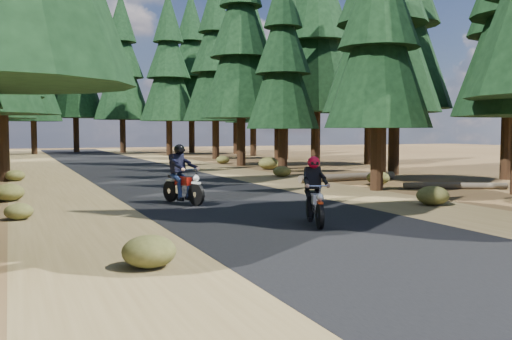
{
  "coord_description": "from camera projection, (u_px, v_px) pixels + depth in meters",
  "views": [
    {
      "loc": [
        -6.12,
        -12.6,
        2.18
      ],
      "look_at": [
        0.0,
        1.5,
        1.1
      ],
      "focal_mm": 40.0,
      "sensor_mm": 36.0,
      "label": 1
    }
  ],
  "objects": [
    {
      "name": "ground",
      "position": [
        280.0,
        218.0,
        14.12
      ],
      "size": [
        120.0,
        120.0,
        0.0
      ],
      "primitive_type": "plane",
      "color": "#483219",
      "rests_on": "ground"
    },
    {
      "name": "road",
      "position": [
        214.0,
        196.0,
        18.69
      ],
      "size": [
        6.0,
        100.0,
        0.01
      ],
      "primitive_type": "cube",
      "color": "black",
      "rests_on": "ground"
    },
    {
      "name": "shoulder_l",
      "position": [
        67.0,
        204.0,
        16.87
      ],
      "size": [
        3.2,
        100.0,
        0.01
      ],
      "primitive_type": "cube",
      "color": "brown",
      "rests_on": "ground"
    },
    {
      "name": "shoulder_r",
      "position": [
        334.0,
        191.0,
        20.52
      ],
      "size": [
        3.2,
        100.0,
        0.01
      ],
      "primitive_type": "cube",
      "color": "brown",
      "rests_on": "ground"
    },
    {
      "name": "pine_forest",
      "position": [
        121.0,
        31.0,
        32.82
      ],
      "size": [
        34.59,
        55.08,
        16.32
      ],
      "color": "black",
      "rests_on": "ground"
    },
    {
      "name": "log_near",
      "position": [
        348.0,
        177.0,
        24.54
      ],
      "size": [
        5.02,
        0.82,
        0.32
      ],
      "primitive_type": "cylinder",
      "rotation": [
        0.0,
        1.57,
        0.1
      ],
      "color": "#4C4233",
      "rests_on": "ground"
    },
    {
      "name": "log_far",
      "position": [
        455.0,
        186.0,
        21.11
      ],
      "size": [
        3.45,
        1.93,
        0.24
      ],
      "primitive_type": "cylinder",
      "rotation": [
        0.0,
        1.57,
        -0.47
      ],
      "color": "#4C4233",
      "rests_on": "ground"
    },
    {
      "name": "understory_shrubs",
      "position": [
        215.0,
        178.0,
        22.61
      ],
      "size": [
        15.79,
        32.19,
        0.68
      ],
      "color": "#474C1E",
      "rests_on": "ground"
    },
    {
      "name": "rider_lead",
      "position": [
        315.0,
        202.0,
        13.01
      ],
      "size": [
        1.05,
        1.84,
        1.57
      ],
      "rotation": [
        0.0,
        0.0,
        2.83
      ],
      "color": "silver",
      "rests_on": "road"
    },
    {
      "name": "rider_follow",
      "position": [
        183.0,
        184.0,
        16.77
      ],
      "size": [
        1.22,
        2.05,
        1.75
      ],
      "rotation": [
        0.0,
        0.0,
        3.49
      ],
      "color": "#A7130B",
      "rests_on": "road"
    }
  ]
}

